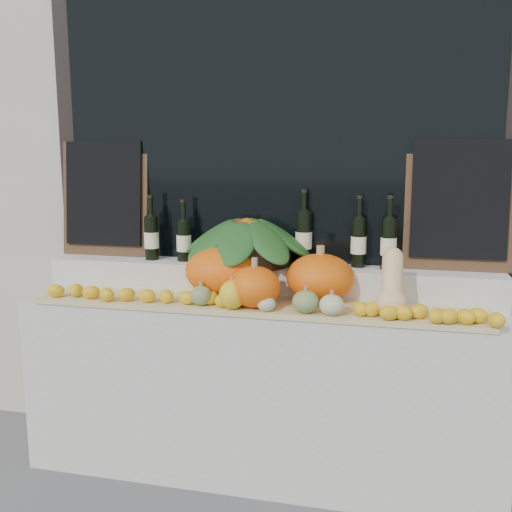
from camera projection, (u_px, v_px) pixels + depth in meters
storefront_facade at (288, 37)px, 3.23m from camera, size 7.00×0.94×4.50m
display_sill at (259, 387)px, 2.86m from camera, size 2.30×0.55×0.88m
rear_tier at (266, 279)px, 2.91m from camera, size 2.30×0.25×0.16m
straw_bedding at (254, 306)px, 2.66m from camera, size 2.10×0.32×0.02m
pumpkin_left at (224, 270)px, 2.77m from camera, size 0.49×0.49×0.26m
pumpkin_right at (320, 277)px, 2.69m from camera, size 0.42×0.42×0.22m
pumpkin_center at (255, 287)px, 2.58m from camera, size 0.30×0.30×0.19m
butternut_squash at (392, 285)px, 2.46m from camera, size 0.13×0.20×0.28m
decorative_gourds at (265, 299)px, 2.52m from camera, size 0.71×0.14×0.15m
lemon_heap at (248, 302)px, 2.55m from camera, size 2.20×0.16×0.06m
produce_bowl at (247, 241)px, 2.89m from camera, size 0.70×0.70×0.24m
wine_bottle_far_left at (152, 237)px, 3.00m from camera, size 0.08×0.08×0.34m
wine_bottle_near_left at (184, 240)px, 2.97m from camera, size 0.08×0.08×0.32m
wine_bottle_tall at (304, 237)px, 2.88m from camera, size 0.08×0.08×0.38m
wine_bottle_near_right at (359, 242)px, 2.80m from camera, size 0.08×0.08×0.35m
wine_bottle_far_right at (389, 243)px, 2.74m from camera, size 0.08×0.08×0.36m
chalkboard_left at (104, 196)px, 3.11m from camera, size 0.50×0.09×0.62m
chalkboard_right at (459, 203)px, 2.69m from camera, size 0.50×0.09×0.62m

